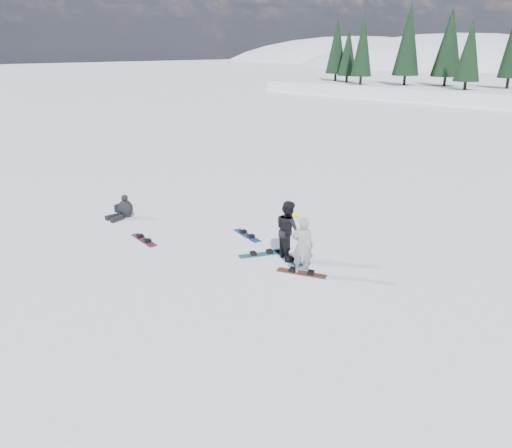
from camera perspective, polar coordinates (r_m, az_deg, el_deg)
The scene contains 10 objects.
ground at distance 15.09m, azimuth 0.88°, elevation -5.23°, with size 420.00×420.00×0.00m, color white.
snowboarder_woman at distance 14.54m, azimuth 5.31°, elevation -2.49°, with size 0.76×0.71×1.90m.
snowboarder_man at distance 15.59m, azimuth 3.70°, elevation -0.68°, with size 0.92×0.71×1.89m, color black.
seated_rider at distance 20.21m, azimuth -14.82°, elevation 1.69°, with size 0.69×1.10×0.91m.
gear_bag at distance 20.98m, azimuth -15.17°, elevation 1.73°, with size 0.45×0.30×0.30m, color black.
snowboard_woman at distance 14.89m, azimuth 5.22°, elevation -5.61°, with size 1.50×0.28×0.03m, color maroon.
snowboard_man at distance 15.93m, azimuth 3.63°, elevation -3.81°, with size 1.50×0.28×0.03m, color teal.
snowboard_loose_c at distance 17.71m, azimuth -1.03°, elevation -1.33°, with size 1.50×0.28×0.03m, color #19498D.
snowboard_loose_a at distance 16.13m, azimuth 0.62°, elevation -3.48°, with size 1.50×0.28×0.03m, color teal.
snowboard_loose_b at distance 17.72m, azimuth -12.69°, elevation -1.81°, with size 1.50×0.28×0.03m, color maroon.
Camera 1 is at (9.43, -9.93, 6.32)m, focal length 35.00 mm.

